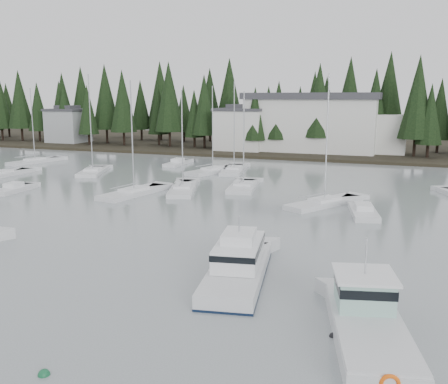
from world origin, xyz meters
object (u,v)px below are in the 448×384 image
Objects in this scene: runabout_1 at (363,213)px; runabout_3 at (178,164)px; sailboat_0 at (93,173)px; sailboat_9 at (324,204)px; sailboat_11 at (35,162)px; harbor_inn at (322,123)px; house_west at (241,128)px; sailboat_1 at (134,194)px; sailboat_12 at (213,172)px; sailboat_6 at (243,188)px; lobster_boat_teal at (367,324)px; sailboat_5 at (234,171)px; runabout_0 at (14,190)px; cabin_cruiser_center at (238,268)px; sailboat_13 at (183,190)px; house_far_west at (68,125)px.

runabout_3 is (-31.05, 24.77, 0.00)m from runabout_1.
sailboat_0 is 35.55m from sailboat_9.
runabout_3 is at bearing -66.25° from sailboat_11.
sailboat_9 is (8.31, -45.73, -5.70)m from harbor_inn.
house_west is 0.74× the size of sailboat_1.
sailboat_1 is 24.82m from runabout_1.
sailboat_9 is 1.06× the size of sailboat_12.
harbor_inn reaches higher than runabout_1.
sailboat_6 is at bearing -95.19° from sailboat_11.
lobster_boat_teal is at bearing -133.49° from sailboat_12.
lobster_boat_teal is 50.80m from sailboat_5.
runabout_0 is (-13.87, -3.29, 0.07)m from sailboat_1.
sailboat_5 is 11.48m from runabout_3.
sailboat_9 is 35.00m from runabout_0.
sailboat_12 is (31.32, 0.51, -0.00)m from sailboat_11.
sailboat_0 reaches higher than sailboat_1.
house_west reaches higher than runabout_0.
sailboat_5 reaches higher than runabout_3.
cabin_cruiser_center is 51.12m from runabout_3.
sailboat_5 is 1.12× the size of sailboat_6.
sailboat_11 reaches higher than runabout_1.
sailboat_11 is 36.12m from sailboat_13.
sailboat_5 is 1.05× the size of sailboat_12.
harbor_inn is at bearing -57.96° from sailboat_0.
lobster_boat_teal is 37.24m from sailboat_1.
house_far_west is 54.59m from sailboat_12.
house_west is 25.66m from sailboat_5.
house_west reaches higher than runabout_3.
sailboat_0 is 2.33× the size of runabout_0.
sailboat_1 is 1.03× the size of sailboat_11.
house_far_west is at bearing 29.30° from sailboat_13.
sailboat_11 is at bearing 65.40° from sailboat_6.
sailboat_0 reaches higher than sailboat_13.
house_west is 0.80× the size of sailboat_13.
sailboat_9 is 4.96m from runabout_1.
lobster_boat_teal is 1.32× the size of runabout_3.
runabout_3 is (-3.63, -20.47, -4.52)m from house_west.
sailboat_12 is (-17.33, 38.68, -0.58)m from cabin_cruiser_center.
sailboat_11 reaches higher than runabout_0.
sailboat_9 is at bearing -75.45° from sailboat_1.
sailboat_1 is 34.27m from sailboat_11.
cabin_cruiser_center is at bearing -167.73° from sailboat_13.
harbor_inn is at bearing 39.90° from sailboat_9.
sailboat_13 reaches higher than runabout_1.
house_west is 0.32× the size of harbor_inn.
runabout_3 is (7.28, 12.42, 0.05)m from sailboat_0.
sailboat_13 is (33.40, -13.77, -0.01)m from sailboat_11.
sailboat_9 is 52.48m from sailboat_11.
runabout_0 is (-15.90, -21.58, 0.07)m from sailboat_12.
sailboat_6 is 0.99× the size of sailboat_13.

